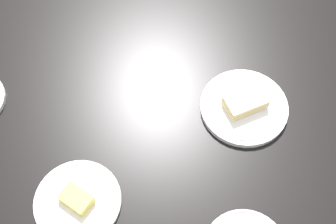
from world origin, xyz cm
name	(u,v)px	position (x,y,z in cm)	size (l,w,h in cm)	color
dining_table	(168,120)	(0.00, 0.00, 2.00)	(150.87, 110.90, 4.00)	black
plate_cheese	(77,201)	(14.19, 26.32, 4.87)	(19.49, 19.49, 3.50)	white
plate_sandwich	(244,106)	(-17.89, -6.67, 5.27)	(21.90, 21.90, 4.66)	white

